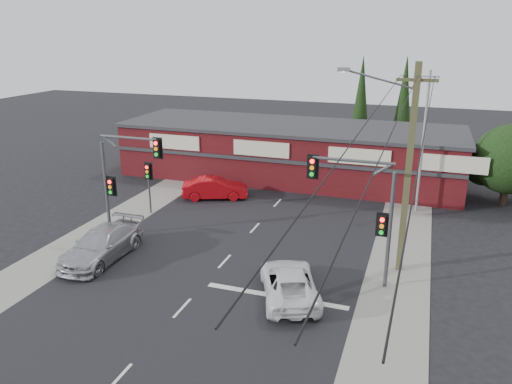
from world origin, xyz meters
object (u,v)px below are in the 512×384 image
(red_sedan, at_px, (215,188))
(shop_building, at_px, (289,151))
(white_suv, at_px, (289,282))
(silver_suv, at_px, (102,245))
(utility_pole, at_px, (406,164))

(red_sedan, distance_m, shop_building, 7.85)
(red_sedan, bearing_deg, white_suv, -164.87)
(silver_suv, xyz_separation_m, utility_pole, (14.46, 3.72, 4.60))
(silver_suv, bearing_deg, utility_pole, 14.51)
(silver_suv, bearing_deg, white_suv, -3.14)
(silver_suv, distance_m, utility_pole, 15.63)
(white_suv, relative_size, shop_building, 0.18)
(red_sedan, height_order, utility_pole, utility_pole)
(white_suv, xyz_separation_m, red_sedan, (-8.46, 11.36, 0.06))
(white_suv, xyz_separation_m, silver_suv, (-10.14, 0.57, 0.10))
(white_suv, height_order, utility_pole, utility_pole)
(shop_building, relative_size, utility_pole, 2.73)
(white_suv, height_order, silver_suv, silver_suv)
(utility_pole, bearing_deg, shop_building, 123.76)
(silver_suv, distance_m, shop_building, 18.49)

